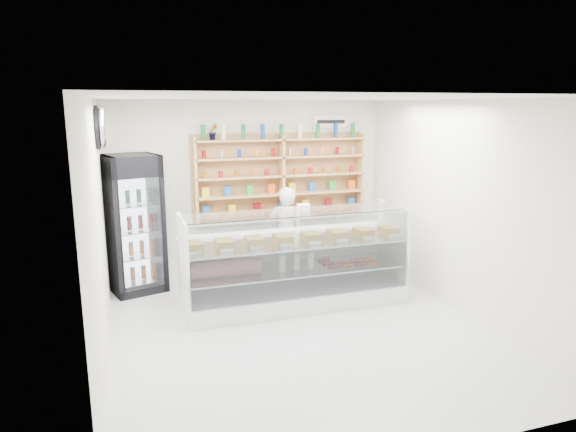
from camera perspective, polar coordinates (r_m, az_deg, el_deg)
name	(u,v)px	position (r m, az deg, el deg)	size (l,w,h in m)	color
room	(301,219)	(6.05, 1.42, -0.37)	(5.00, 5.00, 5.00)	#B8B9BD
display_counter	(295,279)	(7.14, 0.74, -7.03)	(3.06, 0.91, 1.33)	white
shop_worker	(286,235)	(7.97, -0.27, -2.07)	(0.55, 0.36, 1.50)	silver
drinks_cooler	(134,224)	(7.85, -16.76, -0.81)	(0.90, 0.88, 2.03)	black
wall_shelving	(282,176)	(8.36, -0.72, 4.49)	(2.84, 0.28, 1.33)	tan
potted_plant	(213,131)	(8.03, -8.32, 9.28)	(0.14, 0.12, 0.26)	#1E6626
security_mirror	(102,128)	(6.77, -20.00, 9.22)	(0.15, 0.50, 0.50)	silver
wall_sign	(331,122)	(8.72, 4.75, 10.41)	(0.62, 0.03, 0.20)	white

